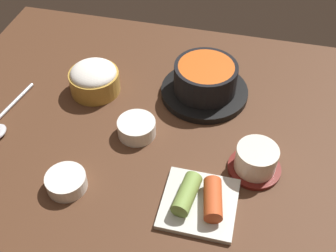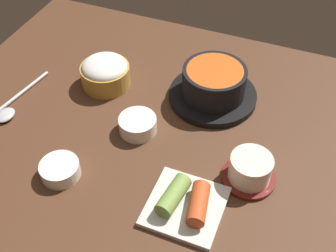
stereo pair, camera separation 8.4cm
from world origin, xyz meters
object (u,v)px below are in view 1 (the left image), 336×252
tea_cup_with_saucer (256,160)px  banchan_cup_center (137,127)px  stone_pot (205,82)px  side_bowl_near (66,181)px  spoon (1,123)px  kimchi_plate (199,200)px  rice_bowl (94,78)px

tea_cup_with_saucer → banchan_cup_center: size_ratio=1.30×
tea_cup_with_saucer → stone_pot: bearing=124.4°
banchan_cup_center → side_bowl_near: (-8.62, -15.80, -0.25)cm
tea_cup_with_saucer → side_bowl_near: size_ratio=1.36×
stone_pot → spoon: 44.15cm
kimchi_plate → stone_pot: bearing=98.4°
rice_bowl → kimchi_plate: 37.95cm
tea_cup_with_saucer → kimchi_plate: 13.52cm
tea_cup_with_saucer → side_bowl_near: (-32.86, -12.04, -1.18)cm
rice_bowl → tea_cup_with_saucer: bearing=-21.4°
banchan_cup_center → spoon: banchan_cup_center is taller
kimchi_plate → side_bowl_near: (-24.19, -1.74, 0.04)cm
stone_pot → kimchi_plate: (4.33, -29.30, -2.14)cm
banchan_cup_center → spoon: size_ratio=0.43×
banchan_cup_center → kimchi_plate: size_ratio=0.59×
rice_bowl → tea_cup_with_saucer: (37.22, -14.62, -0.71)cm
tea_cup_with_saucer → kimchi_plate: tea_cup_with_saucer is taller
side_bowl_near → spoon: (-19.57, 11.41, -0.95)cm
stone_pot → tea_cup_with_saucer: size_ratio=1.93×
stone_pot → banchan_cup_center: bearing=-126.4°
kimchi_plate → spoon: size_ratio=0.71×
rice_bowl → banchan_cup_center: (12.98, -10.86, -1.63)cm
stone_pot → spoon: size_ratio=1.06×
stone_pot → side_bowl_near: stone_pot is taller
banchan_cup_center → tea_cup_with_saucer: bearing=-8.8°
side_bowl_near → spoon: bearing=149.8°
rice_bowl → side_bowl_near: rice_bowl is taller
kimchi_plate → side_bowl_near: size_ratio=1.76×
tea_cup_with_saucer → kimchi_plate: (-8.67, -10.30, -1.22)cm
banchan_cup_center → side_bowl_near: bearing=-118.6°
tea_cup_with_saucer → banchan_cup_center: tea_cup_with_saucer is taller
banchan_cup_center → spoon: 28.55cm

